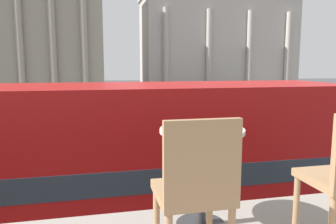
% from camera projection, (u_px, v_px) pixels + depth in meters
% --- Properties ---
extents(double_decker_bus, '(10.10, 2.77, 4.16)m').
position_uv_depth(double_decker_bus, '(114.00, 172.00, 6.95)').
color(double_decker_bus, black).
rests_on(double_decker_bus, ground_plane).
extents(cafe_dining_table, '(0.60, 0.60, 0.73)m').
position_uv_depth(cafe_dining_table, '(202.00, 155.00, 2.33)').
color(cafe_dining_table, '#2D2D30').
rests_on(cafe_dining_table, cafe_floor_slab).
extents(cafe_chair_0, '(0.40, 0.40, 0.91)m').
position_uv_depth(cafe_chair_0, '(195.00, 188.00, 1.76)').
color(cafe_chair_0, '#A87F56').
rests_on(cafe_chair_0, cafe_floor_slab).
extents(plaza_building_left, '(25.27, 15.52, 21.66)m').
position_uv_depth(plaza_building_left, '(15.00, 22.00, 47.51)').
color(plaza_building_left, '#A39984').
rests_on(plaza_building_left, ground_plane).
extents(plaza_building_right, '(27.86, 11.82, 16.63)m').
position_uv_depth(plaza_building_right, '(217.00, 45.00, 60.25)').
color(plaza_building_right, '#BCB2A8').
rests_on(plaza_building_right, ground_plane).
extents(traffic_light_near, '(0.42, 0.24, 3.48)m').
position_uv_depth(traffic_light_near, '(11.00, 124.00, 12.85)').
color(traffic_light_near, black).
rests_on(traffic_light_near, ground_plane).
extents(traffic_light_mid, '(0.42, 0.24, 3.48)m').
position_uv_depth(traffic_light_mid, '(153.00, 102.00, 20.35)').
color(traffic_light_mid, black).
rests_on(traffic_light_mid, ground_plane).
extents(car_maroon, '(4.20, 1.93, 1.35)m').
position_uv_depth(car_maroon, '(6.00, 109.00, 28.98)').
color(car_maroon, black).
rests_on(car_maroon, ground_plane).
extents(pedestrian_olive, '(0.32, 0.32, 1.81)m').
position_uv_depth(pedestrian_olive, '(59.00, 115.00, 23.59)').
color(pedestrian_olive, '#282B33').
rests_on(pedestrian_olive, ground_plane).
extents(pedestrian_blue, '(0.32, 0.32, 1.70)m').
position_uv_depth(pedestrian_blue, '(9.00, 127.00, 19.33)').
color(pedestrian_blue, '#282B33').
rests_on(pedestrian_blue, ground_plane).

